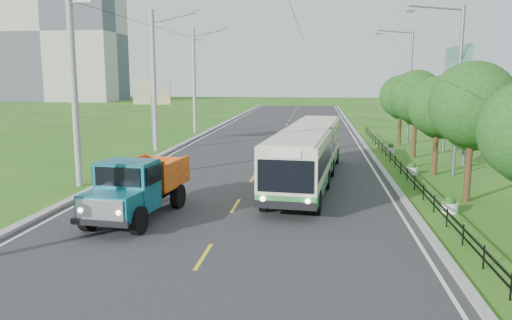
% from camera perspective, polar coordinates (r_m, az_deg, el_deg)
% --- Properties ---
extents(ground, '(240.00, 240.00, 0.00)m').
position_cam_1_polar(ground, '(15.28, -6.01, -10.96)').
color(ground, '#265C15').
rests_on(ground, ground).
extents(road, '(14.00, 120.00, 0.02)m').
position_cam_1_polar(road, '(34.52, 1.34, 0.61)').
color(road, '#28282B').
rests_on(road, ground).
extents(curb_left, '(0.40, 120.00, 0.15)m').
position_cam_1_polar(curb_left, '(35.91, -10.17, 0.91)').
color(curb_left, '#9E9E99').
rests_on(curb_left, ground).
extents(curb_right, '(0.30, 120.00, 0.10)m').
position_cam_1_polar(curb_right, '(34.58, 13.22, 0.44)').
color(curb_right, '#9E9E99').
rests_on(curb_right, ground).
extents(edge_line_left, '(0.12, 120.00, 0.00)m').
position_cam_1_polar(edge_line_left, '(35.76, -9.32, 0.82)').
color(edge_line_left, silver).
rests_on(edge_line_left, road).
extents(edge_line_right, '(0.12, 120.00, 0.00)m').
position_cam_1_polar(edge_line_right, '(34.53, 12.39, 0.41)').
color(edge_line_right, silver).
rests_on(edge_line_right, road).
extents(centre_dash, '(0.12, 2.20, 0.00)m').
position_cam_1_polar(centre_dash, '(15.28, -6.01, -10.88)').
color(centre_dash, yellow).
rests_on(centre_dash, road).
extents(railing_right, '(0.04, 40.00, 0.60)m').
position_cam_1_polar(railing_right, '(28.80, 16.21, -0.96)').
color(railing_right, black).
rests_on(railing_right, ground).
extents(pole_near, '(3.51, 0.32, 10.00)m').
position_cam_1_polar(pole_near, '(25.68, -20.03, 8.39)').
color(pole_near, gray).
rests_on(pole_near, ground).
extents(pole_mid, '(3.51, 0.32, 10.00)m').
position_cam_1_polar(pole_mid, '(36.80, -11.54, 8.92)').
color(pole_mid, gray).
rests_on(pole_mid, ground).
extents(pole_far, '(3.51, 0.32, 10.00)m').
position_cam_1_polar(pole_far, '(48.35, -7.04, 9.12)').
color(pole_far, gray).
rests_on(pole_far, ground).
extents(tree_third, '(3.60, 3.62, 6.00)m').
position_cam_1_polar(tree_third, '(23.10, 23.54, 5.37)').
color(tree_third, '#382314').
rests_on(tree_third, ground).
extents(tree_fourth, '(3.24, 3.31, 5.40)m').
position_cam_1_polar(tree_fourth, '(28.91, 20.11, 5.45)').
color(tree_fourth, '#382314').
rests_on(tree_fourth, ground).
extents(tree_fifth, '(3.48, 3.52, 5.80)m').
position_cam_1_polar(tree_fifth, '(34.76, 17.90, 6.59)').
color(tree_fifth, '#382314').
rests_on(tree_fifth, ground).
extents(tree_back, '(3.30, 3.36, 5.50)m').
position_cam_1_polar(tree_back, '(40.67, 16.28, 6.74)').
color(tree_back, '#382314').
rests_on(tree_back, ground).
extents(streetlight_mid, '(3.02, 0.20, 9.07)m').
position_cam_1_polar(streetlight_mid, '(28.92, 21.86, 7.96)').
color(streetlight_mid, slate).
rests_on(streetlight_mid, ground).
extents(streetlight_far, '(3.02, 0.20, 9.07)m').
position_cam_1_polar(streetlight_far, '(42.60, 17.01, 8.49)').
color(streetlight_far, slate).
rests_on(streetlight_far, ground).
extents(planter_near, '(0.64, 0.64, 0.67)m').
position_cam_1_polar(planter_near, '(21.26, 21.26, -4.89)').
color(planter_near, silver).
rests_on(planter_near, ground).
extents(planter_mid, '(0.64, 0.64, 0.67)m').
position_cam_1_polar(planter_mid, '(28.90, 17.38, -1.01)').
color(planter_mid, silver).
rests_on(planter_mid, ground).
extents(planter_far, '(0.64, 0.64, 0.67)m').
position_cam_1_polar(planter_far, '(36.70, 15.15, 1.25)').
color(planter_far, silver).
rests_on(planter_far, ground).
extents(billboard_left, '(3.00, 0.20, 5.20)m').
position_cam_1_polar(billboard_left, '(40.07, -11.83, 7.19)').
color(billboard_left, slate).
rests_on(billboard_left, ground).
extents(billboard_right, '(0.24, 6.00, 7.30)m').
position_cam_1_polar(billboard_right, '(35.14, 22.02, 8.82)').
color(billboard_right, slate).
rests_on(billboard_right, ground).
extents(apartment_near, '(28.00, 14.00, 30.00)m').
position_cam_1_polar(apartment_near, '(123.93, -21.84, 13.28)').
color(apartment_near, '#B7B2A3').
rests_on(apartment_near, ground).
extents(apartment_far, '(24.00, 14.00, 26.00)m').
position_cam_1_polar(apartment_far, '(157.91, -25.53, 11.34)').
color(apartment_far, '#B7B2A3').
rests_on(apartment_far, ground).
extents(bus, '(3.75, 14.62, 2.79)m').
position_cam_1_polar(bus, '(25.29, 5.99, 1.13)').
color(bus, '#307A3D').
rests_on(bus, ground).
extents(dump_truck, '(2.69, 5.75, 2.33)m').
position_cam_1_polar(dump_truck, '(19.43, -13.39, -2.67)').
color(dump_truck, '#115D6B').
rests_on(dump_truck, ground).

